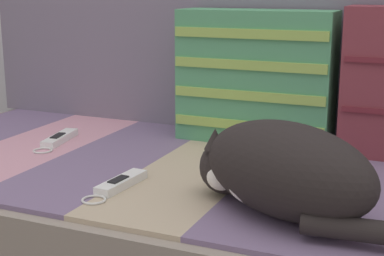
% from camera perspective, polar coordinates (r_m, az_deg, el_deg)
% --- Properties ---
extents(couch, '(1.99, 0.90, 0.41)m').
position_cam_1_polar(couch, '(1.43, 5.91, -11.81)').
color(couch, '#3D3838').
rests_on(couch, ground_plane).
extents(sofa_backrest, '(1.95, 0.14, 0.48)m').
position_cam_1_polar(sofa_backrest, '(1.67, 10.28, 7.78)').
color(sofa_backrest, slate).
rests_on(sofa_backrest, couch).
extents(throw_pillow_striped, '(0.41, 0.14, 0.35)m').
position_cam_1_polar(throw_pillow_striped, '(1.56, 6.17, 4.95)').
color(throw_pillow_striped, '#4C9366').
rests_on(throw_pillow_striped, couch).
extents(sleeping_cat, '(0.41, 0.31, 0.17)m').
position_cam_1_polar(sleeping_cat, '(1.08, 8.36, -4.10)').
color(sleeping_cat, black).
rests_on(sleeping_cat, couch).
extents(game_remote_near, '(0.06, 0.19, 0.02)m').
position_cam_1_polar(game_remote_near, '(1.23, -7.06, -5.39)').
color(game_remote_near, white).
rests_on(game_remote_near, couch).
extents(game_remote_far, '(0.08, 0.21, 0.02)m').
position_cam_1_polar(game_remote_far, '(1.61, -12.80, -1.05)').
color(game_remote_far, white).
rests_on(game_remote_far, couch).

